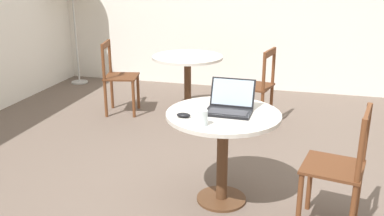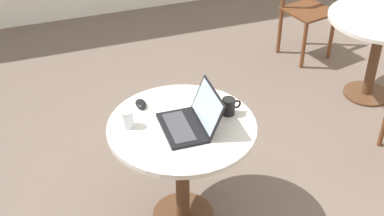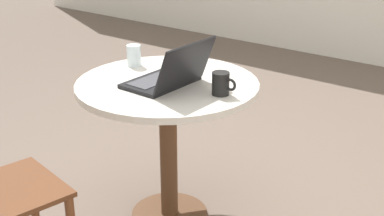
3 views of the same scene
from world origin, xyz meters
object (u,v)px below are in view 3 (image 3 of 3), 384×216
(cafe_table_near, at_px, (168,111))
(mug, at_px, (221,84))
(laptop, at_px, (168,76))
(mouse, at_px, (174,59))
(drinking_glass, at_px, (134,55))

(cafe_table_near, relative_size, mug, 7.31)
(laptop, xyz_separation_m, mug, (0.25, 0.05, 0.00))
(laptop, bearing_deg, mouse, 125.06)
(laptop, bearing_deg, mug, 11.48)
(laptop, distance_m, mouse, 0.36)
(laptop, xyz_separation_m, drinking_glass, (-0.32, 0.13, 0.01))
(mouse, height_order, drinking_glass, drinking_glass)
(mouse, distance_m, drinking_glass, 0.21)
(laptop, bearing_deg, drinking_glass, 158.76)
(cafe_table_near, relative_size, drinking_glass, 7.93)
(mouse, bearing_deg, cafe_table_near, -56.72)
(mouse, xyz_separation_m, mug, (0.45, -0.24, 0.03))
(drinking_glass, bearing_deg, mug, -7.48)
(laptop, height_order, mug, laptop)
(mouse, distance_m, mug, 0.51)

